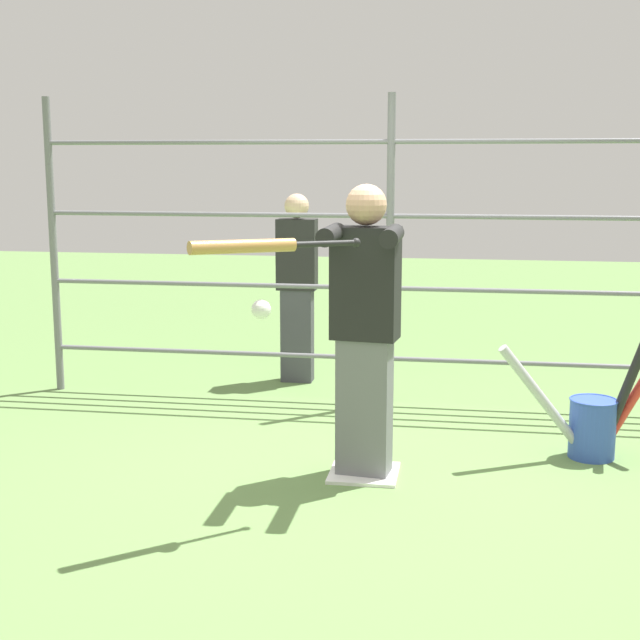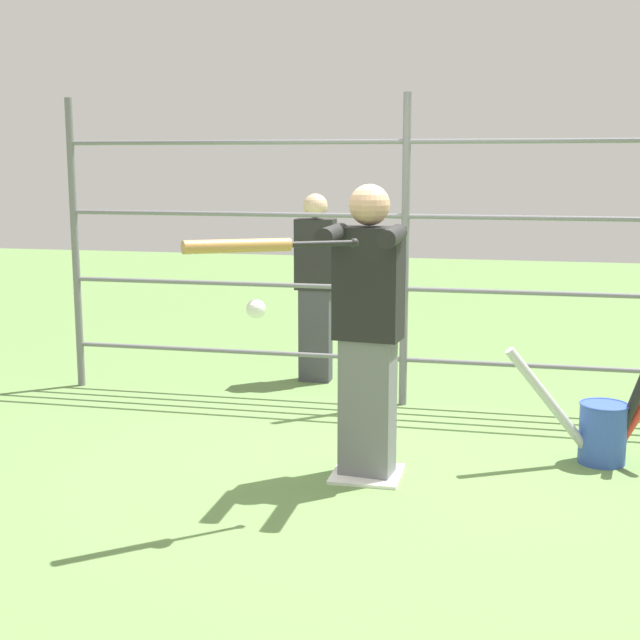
{
  "view_description": "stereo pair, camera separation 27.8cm",
  "coord_description": "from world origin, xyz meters",
  "px_view_note": "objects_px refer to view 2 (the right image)",
  "views": [
    {
      "loc": [
        -0.56,
        4.98,
        1.82
      ],
      "look_at": [
        0.21,
        0.33,
        0.98
      ],
      "focal_mm": 50.0,
      "sensor_mm": 36.0,
      "label": 1
    },
    {
      "loc": [
        -0.83,
        4.93,
        1.82
      ],
      "look_at": [
        0.21,
        0.33,
        0.98
      ],
      "focal_mm": 50.0,
      "sensor_mm": 36.0,
      "label": 2
    }
  ],
  "objects_px": {
    "bat_bucket": "(604,426)",
    "bystander_behind_fence": "(315,285)",
    "batter": "(368,323)",
    "softball_in_flight": "(256,309)",
    "baseball_bat_swinging": "(253,246)"
  },
  "relations": [
    {
      "from": "batter",
      "to": "bystander_behind_fence",
      "type": "bearing_deg",
      "value": -69.69
    },
    {
      "from": "baseball_bat_swinging",
      "to": "bat_bucket",
      "type": "distance_m",
      "value": 2.54
    },
    {
      "from": "bat_bucket",
      "to": "baseball_bat_swinging",
      "type": "bearing_deg",
      "value": 36.83
    },
    {
      "from": "batter",
      "to": "softball_in_flight",
      "type": "height_order",
      "value": "batter"
    },
    {
      "from": "baseball_bat_swinging",
      "to": "bat_bucket",
      "type": "bearing_deg",
      "value": -143.17
    },
    {
      "from": "bat_bucket",
      "to": "bystander_behind_fence",
      "type": "distance_m",
      "value": 2.8
    },
    {
      "from": "bystander_behind_fence",
      "to": "baseball_bat_swinging",
      "type": "bearing_deg",
      "value": 97.28
    },
    {
      "from": "bat_bucket",
      "to": "bystander_behind_fence",
      "type": "height_order",
      "value": "bystander_behind_fence"
    },
    {
      "from": "batter",
      "to": "softball_in_flight",
      "type": "distance_m",
      "value": 0.93
    },
    {
      "from": "softball_in_flight",
      "to": "bystander_behind_fence",
      "type": "distance_m",
      "value": 3.05
    },
    {
      "from": "batter",
      "to": "bat_bucket",
      "type": "relative_size",
      "value": 1.57
    },
    {
      "from": "baseball_bat_swinging",
      "to": "bat_bucket",
      "type": "height_order",
      "value": "baseball_bat_swinging"
    },
    {
      "from": "softball_in_flight",
      "to": "bat_bucket",
      "type": "xyz_separation_m",
      "value": [
        -1.79,
        -1.36,
        -0.87
      ]
    },
    {
      "from": "baseball_bat_swinging",
      "to": "softball_in_flight",
      "type": "bearing_deg",
      "value": 139.76
    },
    {
      "from": "baseball_bat_swinging",
      "to": "bat_bucket",
      "type": "relative_size",
      "value": 0.69
    }
  ]
}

